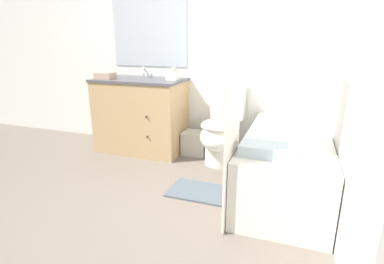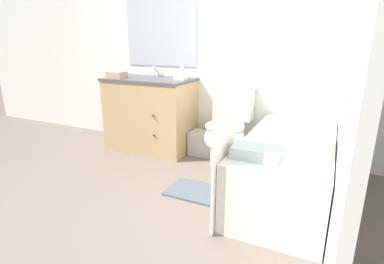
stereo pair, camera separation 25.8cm
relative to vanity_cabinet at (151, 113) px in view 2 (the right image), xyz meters
name	(u,v)px [view 2 (the right image)]	position (x,y,z in m)	size (l,w,h in m)	color
ground_plane	(125,230)	(0.76, -1.51, -0.44)	(14.00, 14.00, 0.00)	#6B6056
wall_back	(221,42)	(0.75, 0.31, 0.82)	(8.00, 0.06, 2.50)	silver
wall_right	(357,44)	(2.05, -0.61, 0.81)	(0.05, 2.80, 2.50)	silver
vanity_cabinet	(151,113)	(0.00, 0.00, 0.00)	(1.02, 0.60, 0.86)	tan
sink_faucet	(158,74)	(0.00, 0.18, 0.45)	(0.14, 0.12, 0.12)	silver
toilet	(227,132)	(1.00, -0.09, -0.08)	(0.40, 0.69, 0.83)	silver
bathtub	(287,166)	(1.68, -0.50, -0.18)	(0.68, 1.56, 0.51)	silver
shower_curtain	(226,83)	(1.32, -1.11, 0.57)	(0.01, 0.42, 2.01)	silver
wastebasket	(202,143)	(0.65, 0.07, -0.30)	(0.27, 0.23, 0.27)	#B7B2A8
tissue_box	(181,75)	(0.40, 0.04, 0.47)	(0.12, 0.14, 0.12)	white
soap_dispenser	(182,74)	(0.42, 0.02, 0.48)	(0.06, 0.06, 0.14)	tan
hand_towel_folded	(117,75)	(-0.37, -0.13, 0.45)	(0.20, 0.15, 0.07)	tan
bath_towel_folded	(257,152)	(1.53, -1.04, 0.12)	(0.32, 0.21, 0.08)	silver
bath_mat	(200,192)	(1.01, -0.80, -0.43)	(0.56, 0.35, 0.02)	#4C5660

